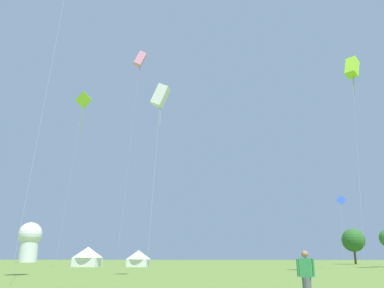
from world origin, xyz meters
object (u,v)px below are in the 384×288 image
Objects in this scene: kite_lime_diamond at (83,103)px; festival_tent_left at (88,256)px; kite_blue_diamond at (341,202)px; observatory_dome at (30,240)px; festival_tent_right at (138,258)px; person_spectator at (306,279)px; tree_distant_left at (353,240)px; kite_lime_box at (352,68)px; kite_white_box at (160,96)px; kite_pink_box at (140,59)px.

festival_tent_left is at bearing 93.34° from kite_lime_diamond.
kite_blue_diamond is 88.10m from observatory_dome.
kite_lime_diamond is 65.99m from observatory_dome.
festival_tent_left is 8.18m from festival_tent_right.
person_spectator is 79.63m from tree_distant_left.
person_spectator is at bearing -112.28° from kite_lime_box.
festival_tent_right is at bearing 167.76° from kite_blue_diamond.
kite_white_box is at bearing -151.62° from kite_lime_box.
kite_white_box is 38.86m from festival_tent_left.
observatory_dome is (-57.37, 96.61, 5.16)m from person_spectator.
kite_blue_diamond is 33.60m from tree_distant_left.
kite_lime_diamond reaches higher than tree_distant_left.
observatory_dome is (-69.21, 67.71, -15.95)m from kite_lime_box.
kite_pink_box reaches higher than kite_lime_diamond.
kite_lime_box is at bearing -37.53° from festival_tent_right.
festival_tent_right is (7.70, 8.12, -22.94)m from kite_lime_diamond.
kite_white_box is 34.19m from kite_blue_diamond.
person_spectator is (-11.84, -28.90, -21.11)m from kite_lime_box.
kite_lime_box is 98.13m from observatory_dome.
kite_lime_diamond is 24.05m from festival_tent_left.
person_spectator is 112.48m from observatory_dome.
kite_pink_box is 34.94m from festival_tent_left.
festival_tent_left is 0.43× the size of observatory_dome.
kite_lime_diamond is (-6.65, -8.60, -11.57)m from kite_pink_box.
person_spectator is 53.32m from festival_tent_right.
observatory_dome is (-39.78, 45.44, -29.88)m from kite_pink_box.
kite_lime_diamond is at bearing -86.66° from festival_tent_left.
kite_pink_box is 3.46× the size of observatory_dome.
kite_lime_diamond is at bearing -145.20° from tree_distant_left.
kite_lime_diamond reaches higher than kite_white_box.
tree_distant_left is (23.73, 75.90, 4.01)m from person_spectator.
tree_distant_left is at bearing 72.64° from person_spectator.
kite_blue_diamond is (21.37, 26.02, -5.92)m from kite_white_box.
person_spectator is (17.58, -51.17, -35.05)m from kite_pink_box.
kite_lime_diamond is 6.80× the size of festival_tent_right.
festival_tent_left is 1.22× the size of festival_tent_right.
observatory_dome is (-33.14, 54.04, -18.31)m from kite_lime_diamond.
kite_blue_diamond is 46.89m from person_spectator.
kite_white_box is at bearing 113.73° from person_spectator.
kite_lime_box is (19.83, 10.71, 7.09)m from kite_white_box.
festival_tent_left is at bearing 170.33° from kite_blue_diamond.
kite_lime_box is at bearing -95.76° from kite_blue_diamond.
kite_lime_box is 3.20× the size of tree_distant_left.
tree_distant_left is at bearing 32.05° from festival_tent_right.
kite_lime_diamond is (-16.24, 24.38, 9.45)m from kite_white_box.
person_spectator is 0.37× the size of festival_tent_left.
tree_distant_left is (47.96, 33.34, -19.46)m from kite_lime_diamond.
tree_distant_left is (40.27, 25.21, 3.47)m from festival_tent_right.
kite_lime_box reaches higher than person_spectator.
festival_tent_right is (8.17, 0.00, -0.30)m from festival_tent_left.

